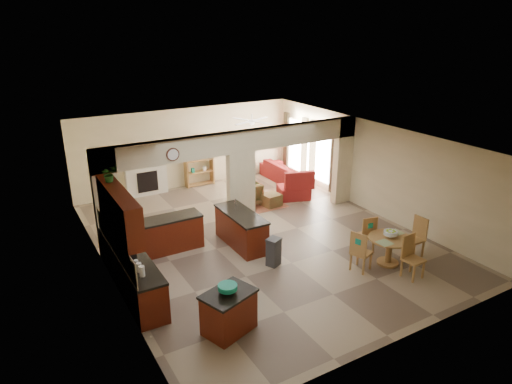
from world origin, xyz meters
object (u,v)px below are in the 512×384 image
dining_table (389,246)px  armchair (247,193)px  sofa (286,172)px  kitchen_island (229,312)px

dining_table → armchair: size_ratio=1.27×
dining_table → sofa: (1.28, 6.43, -0.13)m
kitchen_island → dining_table: 4.56m
kitchen_island → sofa: kitchen_island is taller
sofa → armchair: size_ratio=2.88×
sofa → kitchen_island: bearing=140.0°
armchair → kitchen_island: bearing=58.6°
armchair → dining_table: bearing=102.8°
kitchen_island → dining_table: size_ratio=1.11×
sofa → armchair: 2.70m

